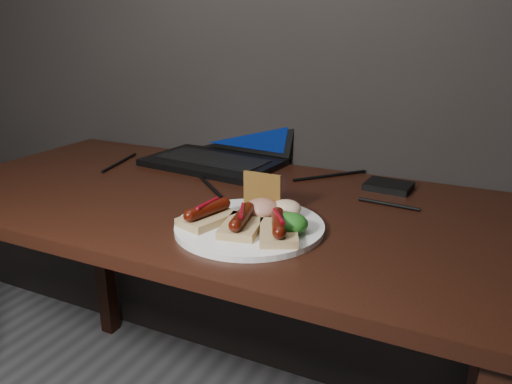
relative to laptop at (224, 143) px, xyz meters
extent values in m
cube|color=black|center=(0.12, -0.30, -0.07)|extent=(1.40, 0.70, 0.03)
cube|color=black|center=(-0.53, 0.00, -0.44)|extent=(0.05, 0.05, 0.72)
cube|color=black|center=(0.77, 0.00, -0.44)|extent=(0.05, 0.05, 0.72)
cube|color=black|center=(-0.01, -0.06, -0.05)|extent=(0.40, 0.28, 0.02)
cube|color=black|center=(-0.01, -0.06, -0.04)|extent=(0.33, 0.16, 0.00)
cube|color=black|center=(0.01, 0.10, 0.08)|extent=(0.38, 0.13, 0.23)
cube|color=navy|center=(0.01, 0.10, 0.08)|extent=(0.34, 0.11, 0.20)
cube|color=black|center=(0.50, -0.06, -0.05)|extent=(0.12, 0.09, 0.02)
cylinder|color=black|center=(0.09, -0.24, -0.05)|extent=(0.14, 0.13, 0.01)
cylinder|color=black|center=(0.34, -0.02, -0.05)|extent=(0.15, 0.17, 0.01)
cylinder|color=black|center=(0.53, -0.18, -0.05)|extent=(0.14, 0.02, 0.01)
cylinder|color=black|center=(-0.26, -0.17, -0.05)|extent=(0.05, 0.20, 0.01)
cylinder|color=white|center=(0.30, -0.44, -0.05)|extent=(0.32, 0.32, 0.01)
cube|color=tan|center=(0.22, -0.47, -0.03)|extent=(0.10, 0.13, 0.02)
cylinder|color=#551005|center=(0.22, -0.47, -0.01)|extent=(0.05, 0.10, 0.02)
sphere|color=#551005|center=(0.21, -0.51, -0.01)|extent=(0.02, 0.02, 0.02)
sphere|color=#551005|center=(0.24, -0.42, -0.01)|extent=(0.02, 0.02, 0.02)
cylinder|color=maroon|center=(0.22, -0.47, 0.00)|extent=(0.01, 0.07, 0.01)
cube|color=tan|center=(0.30, -0.47, -0.03)|extent=(0.09, 0.13, 0.02)
cylinder|color=#551005|center=(0.30, -0.47, -0.01)|extent=(0.04, 0.10, 0.02)
sphere|color=#551005|center=(0.31, -0.52, -0.01)|extent=(0.03, 0.02, 0.02)
sphere|color=#551005|center=(0.30, -0.43, -0.01)|extent=(0.03, 0.02, 0.02)
cylinder|color=maroon|center=(0.30, -0.47, 0.00)|extent=(0.03, 0.07, 0.01)
cube|color=tan|center=(0.38, -0.47, -0.03)|extent=(0.11, 0.13, 0.02)
cylinder|color=#551005|center=(0.38, -0.47, -0.01)|extent=(0.06, 0.10, 0.02)
sphere|color=#551005|center=(0.40, -0.51, -0.01)|extent=(0.03, 0.02, 0.02)
sphere|color=#551005|center=(0.36, -0.43, -0.01)|extent=(0.03, 0.02, 0.02)
cylinder|color=maroon|center=(0.38, -0.47, 0.00)|extent=(0.05, 0.06, 0.01)
cube|color=olive|center=(0.30, -0.36, 0.00)|extent=(0.09, 0.01, 0.08)
ellipsoid|color=#115815|center=(0.39, -0.45, -0.02)|extent=(0.07, 0.07, 0.04)
ellipsoid|color=#9E0F16|center=(0.31, -0.40, -0.02)|extent=(0.07, 0.07, 0.04)
ellipsoid|color=white|center=(0.35, -0.37, -0.03)|extent=(0.06, 0.06, 0.04)
camera|label=1|loc=(0.72, -1.26, 0.34)|focal=35.00mm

